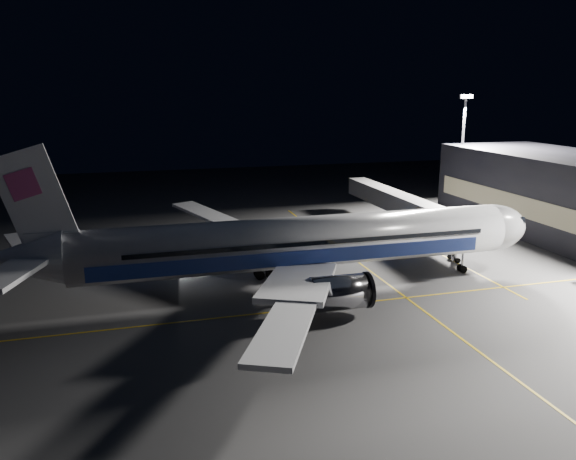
% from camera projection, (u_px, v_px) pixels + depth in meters
% --- Properties ---
extents(ground, '(200.00, 200.00, 0.00)m').
position_uv_depth(ground, '(300.00, 288.00, 62.46)').
color(ground, '#4C4C4F').
rests_on(ground, ground).
extents(guide_line_main, '(0.25, 80.00, 0.01)m').
position_uv_depth(guide_line_main, '(382.00, 280.00, 65.09)').
color(guide_line_main, gold).
rests_on(guide_line_main, ground).
extents(guide_line_cross, '(70.00, 0.25, 0.01)m').
position_uv_depth(guide_line_cross, '(317.00, 307.00, 56.85)').
color(guide_line_cross, gold).
rests_on(guide_line_cross, ground).
extents(guide_line_side, '(0.25, 40.00, 0.01)m').
position_uv_depth(guide_line_side, '(431.00, 249.00, 77.58)').
color(guide_line_side, gold).
rests_on(guide_line_side, ground).
extents(airliner, '(61.48, 54.22, 16.64)m').
position_uv_depth(airliner, '(290.00, 244.00, 60.92)').
color(airliner, silver).
rests_on(airliner, ground).
extents(terminal, '(18.12, 40.00, 12.00)m').
position_uv_depth(terminal, '(559.00, 193.00, 86.17)').
color(terminal, black).
rests_on(terminal, ground).
extents(jet_bridge, '(3.60, 34.40, 6.30)m').
position_uv_depth(jet_bridge, '(405.00, 206.00, 83.99)').
color(jet_bridge, '#B2B2B7').
rests_on(jet_bridge, ground).
extents(floodlight_mast_north, '(2.40, 0.68, 20.70)m').
position_uv_depth(floodlight_mast_north, '(463.00, 142.00, 99.84)').
color(floodlight_mast_north, '#59595E').
rests_on(floodlight_mast_north, ground).
extents(baggage_tug, '(2.57, 2.34, 1.53)m').
position_uv_depth(baggage_tug, '(175.00, 264.00, 68.80)').
color(baggage_tug, black).
rests_on(baggage_tug, ground).
extents(safety_cone_a, '(0.37, 0.37, 0.55)m').
position_uv_depth(safety_cone_a, '(222.00, 263.00, 70.45)').
color(safety_cone_a, '#FF630A').
rests_on(safety_cone_a, ground).
extents(safety_cone_b, '(0.41, 0.41, 0.62)m').
position_uv_depth(safety_cone_b, '(275.00, 251.00, 75.67)').
color(safety_cone_b, '#FF630A').
rests_on(safety_cone_b, ground).
extents(safety_cone_c, '(0.38, 0.38, 0.57)m').
position_uv_depth(safety_cone_c, '(302.00, 249.00, 76.66)').
color(safety_cone_c, '#FF630A').
rests_on(safety_cone_c, ground).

